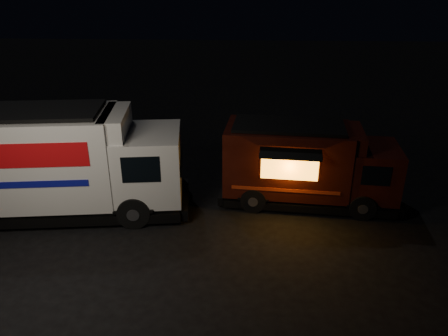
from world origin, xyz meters
TOP-DOWN VIEW (x-y plane):
  - ground at (0.00, 0.00)m, footprint 80.00×80.00m
  - white_truck at (-3.45, 0.89)m, footprint 7.74×3.43m
  - red_truck at (4.20, 1.91)m, footprint 5.94×2.63m

SIDE VIEW (x-z plane):
  - ground at x=0.00m, z-range 0.00..0.00m
  - red_truck at x=4.20m, z-range 0.00..2.69m
  - white_truck at x=-3.45m, z-range 0.00..3.40m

